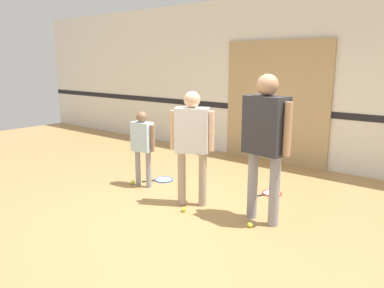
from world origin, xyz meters
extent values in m
plane|color=#A87F4C|center=(0.00, 0.00, 0.00)|extent=(16.00, 16.00, 0.00)
cube|color=silver|center=(0.00, 3.03, 1.60)|extent=(16.00, 0.06, 3.20)
cube|color=black|center=(0.00, 3.00, 1.02)|extent=(16.00, 0.01, 0.12)
cube|color=tan|center=(-0.35, 2.97, 1.18)|extent=(2.17, 0.05, 2.36)
cylinder|color=tan|center=(-0.25, 0.05, 0.38)|extent=(0.11, 0.11, 0.76)
cylinder|color=tan|center=(0.00, 0.19, 0.38)|extent=(0.11, 0.11, 0.76)
cube|color=silver|center=(-0.13, 0.12, 1.06)|extent=(0.50, 0.43, 0.60)
sphere|color=#DBAD89|center=(-0.13, 0.12, 1.47)|extent=(0.22, 0.22, 0.22)
cylinder|color=#DBAD89|center=(-0.35, -0.01, 1.05)|extent=(0.08, 0.08, 0.54)
cylinder|color=#DBAD89|center=(0.10, 0.25, 1.05)|extent=(0.08, 0.08, 0.54)
cylinder|color=gray|center=(-1.35, 0.25, 0.29)|extent=(0.08, 0.08, 0.58)
cylinder|color=gray|center=(-1.13, 0.27, 0.29)|extent=(0.08, 0.08, 0.58)
cube|color=silver|center=(-1.24, 0.26, 0.81)|extent=(0.36, 0.22, 0.46)
sphere|color=brown|center=(-1.24, 0.26, 1.12)|extent=(0.17, 0.17, 0.17)
cylinder|color=brown|center=(-1.44, 0.24, 0.80)|extent=(0.06, 0.06, 0.41)
cylinder|color=brown|center=(-1.04, 0.28, 0.80)|extent=(0.06, 0.06, 0.41)
cylinder|color=gray|center=(1.06, 0.22, 0.44)|extent=(0.13, 0.13, 0.87)
cylinder|color=gray|center=(0.73, 0.27, 0.44)|extent=(0.13, 0.13, 0.87)
cube|color=#2D2D33|center=(0.90, 0.24, 1.22)|extent=(0.54, 0.35, 0.69)
sphere|color=tan|center=(0.90, 0.24, 1.69)|extent=(0.25, 0.25, 0.25)
cylinder|color=tan|center=(1.19, 0.20, 1.21)|extent=(0.09, 0.09, 0.62)
cylinder|color=tan|center=(0.60, 0.29, 1.21)|extent=(0.09, 0.09, 0.62)
torus|color=red|center=(0.53, 1.22, 0.01)|extent=(0.39, 0.39, 0.02)
cylinder|color=silver|center=(0.53, 1.22, 0.01)|extent=(0.25, 0.25, 0.01)
cylinder|color=black|center=(0.43, 1.00, 0.01)|extent=(0.12, 0.22, 0.02)
sphere|color=black|center=(0.38, 0.89, 0.01)|extent=(0.03, 0.03, 0.03)
torus|color=blue|center=(-1.19, 0.68, 0.01)|extent=(0.44, 0.44, 0.02)
cylinder|color=silver|center=(-1.19, 0.68, 0.01)|extent=(0.27, 0.27, 0.01)
cylinder|color=black|center=(-1.33, 0.47, 0.01)|extent=(0.14, 0.19, 0.02)
sphere|color=black|center=(-1.39, 0.39, 0.01)|extent=(0.03, 0.03, 0.03)
sphere|color=#CCE038|center=(-0.05, -0.14, 0.03)|extent=(0.07, 0.07, 0.07)
sphere|color=#CCE038|center=(0.49, 1.33, 0.03)|extent=(0.07, 0.07, 0.07)
sphere|color=#CCE038|center=(-1.44, 0.20, 0.03)|extent=(0.07, 0.07, 0.07)
sphere|color=#CCE038|center=(0.87, -0.01, 0.03)|extent=(0.07, 0.07, 0.07)
camera|label=1|loc=(2.96, -3.70, 1.95)|focal=35.00mm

